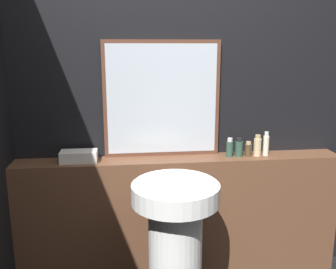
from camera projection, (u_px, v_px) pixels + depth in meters
wall_back at (178, 102)px, 2.57m from camera, size 8.00×0.06×2.50m
vanity_counter at (180, 219)px, 2.62m from camera, size 2.20×0.22×0.89m
pedestal_sink at (175, 244)px, 2.14m from camera, size 0.49×0.49×0.90m
mirror at (162, 99)px, 2.50m from camera, size 0.78×0.03×0.78m
towel_stack at (79, 156)px, 2.43m from camera, size 0.24×0.12×0.07m
shampoo_bottle at (230, 148)px, 2.54m from camera, size 0.05×0.05×0.13m
conditioner_bottle at (239, 148)px, 2.55m from camera, size 0.05×0.05×0.13m
lotion_bottle at (248, 149)px, 2.56m from camera, size 0.05×0.05×0.10m
body_wash_bottle at (257, 146)px, 2.56m from camera, size 0.05×0.05×0.15m
hand_soap_bottle at (266, 145)px, 2.56m from camera, size 0.04×0.04×0.17m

